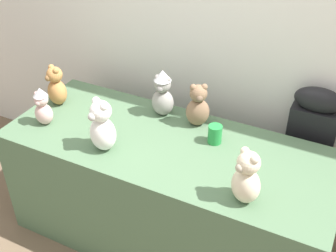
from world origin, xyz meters
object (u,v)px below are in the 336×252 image
instrument_case (305,160)px  teddy_bear_blush (43,107)px  party_cup_green (215,134)px  teddy_bear_caramel (56,87)px  display_table (168,193)px  teddy_bear_snow (102,127)px  teddy_bear_cream (246,178)px  teddy_bear_ash (163,93)px  teddy_bear_mocha (198,106)px

instrument_case → teddy_bear_blush: bearing=-155.6°
instrument_case → party_cup_green: bearing=-141.1°
instrument_case → teddy_bear_caramel: size_ratio=3.86×
display_table → teddy_bear_caramel: teddy_bear_caramel is taller
teddy_bear_blush → teddy_bear_snow: size_ratio=0.79×
instrument_case → teddy_bear_snow: teddy_bear_snow is taller
instrument_case → teddy_bear_blush: instrument_case is taller
teddy_bear_cream → display_table: bearing=-171.4°
instrument_case → teddy_bear_ash: teddy_bear_ash is taller
teddy_bear_mocha → teddy_bear_cream: size_ratio=0.94×
teddy_bear_snow → teddy_bear_ash: bearing=96.0°
teddy_bear_blush → teddy_bear_ash: teddy_bear_ash is taller
party_cup_green → display_table: bearing=-150.5°
teddy_bear_mocha → teddy_bear_caramel: bearing=161.4°
display_table → teddy_bear_snow: size_ratio=6.13×
teddy_bear_snow → teddy_bear_caramel: (-0.54, 0.27, -0.02)m
instrument_case → teddy_bear_cream: teddy_bear_cream is taller
teddy_bear_caramel → party_cup_green: size_ratio=2.45×
display_table → teddy_bear_mocha: 0.57m
teddy_bear_mocha → teddy_bear_blush: bearing=176.1°
instrument_case → teddy_bear_cream: (-0.18, -0.76, 0.37)m
teddy_bear_snow → party_cup_green: 0.63m
teddy_bear_blush → teddy_bear_caramel: size_ratio=0.91×
teddy_bear_mocha → teddy_bear_blush: (-0.83, -0.41, -0.01)m
teddy_bear_mocha → teddy_bear_caramel: size_ratio=1.02×
teddy_bear_mocha → teddy_bear_blush: 0.92m
teddy_bear_mocha → display_table: bearing=-135.4°
teddy_bear_ash → display_table: bearing=-62.1°
display_table → instrument_case: (0.71, 0.52, 0.14)m
teddy_bear_caramel → party_cup_green: bearing=27.3°
instrument_case → teddy_bear_snow: size_ratio=3.32×
teddy_bear_blush → teddy_bear_ash: 0.72m
teddy_bear_ash → party_cup_green: teddy_bear_ash is taller
teddy_bear_ash → teddy_bear_snow: bearing=-110.6°
teddy_bear_cream → teddy_bear_mocha: bearing=166.0°
teddy_bear_snow → teddy_bear_cream: (0.83, -0.04, -0.01)m
teddy_bear_cream → party_cup_green: teddy_bear_cream is taller
display_table → teddy_bear_blush: (-0.76, -0.15, 0.50)m
teddy_bear_snow → party_cup_green: teddy_bear_snow is taller
teddy_bear_mocha → teddy_bear_ash: teddy_bear_ash is taller
teddy_bear_mocha → teddy_bear_cream: (0.46, -0.50, 0.01)m
instrument_case → teddy_bear_blush: size_ratio=4.23×
teddy_bear_cream → teddy_bear_ash: teddy_bear_ash is taller
display_table → teddy_bear_snow: teddy_bear_snow is taller
teddy_bear_blush → teddy_bear_snow: (0.46, -0.05, 0.03)m
display_table → teddy_bear_caramel: bearing=175.0°
teddy_bear_snow → teddy_bear_ash: teddy_bear_snow is taller
teddy_bear_snow → teddy_bear_blush: bearing=-164.2°
teddy_bear_caramel → teddy_bear_cream: teddy_bear_cream is taller
display_table → teddy_bear_cream: teddy_bear_cream is taller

